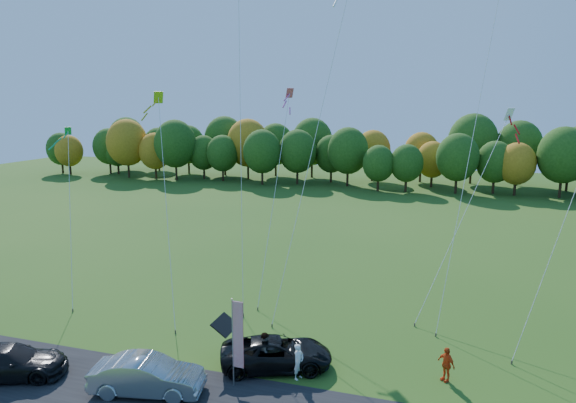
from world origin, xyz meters
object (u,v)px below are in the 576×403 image
(silver_sedan, at_px, (147,376))
(feather_flag, at_px, (237,334))
(black_suv, at_px, (276,353))
(person_east, at_px, (446,364))

(silver_sedan, xyz_separation_m, feather_flag, (3.56, 1.65, 1.72))
(black_suv, relative_size, person_east, 3.28)
(feather_flag, bearing_deg, black_suv, 62.07)
(silver_sedan, relative_size, feather_flag, 1.19)
(person_east, relative_size, feather_flag, 0.39)
(silver_sedan, xyz_separation_m, person_east, (12.45, 4.94, -0.00))
(black_suv, relative_size, silver_sedan, 1.08)
(black_suv, height_order, person_east, person_east)
(black_suv, bearing_deg, silver_sedan, 107.76)
(person_east, distance_m, feather_flag, 9.63)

